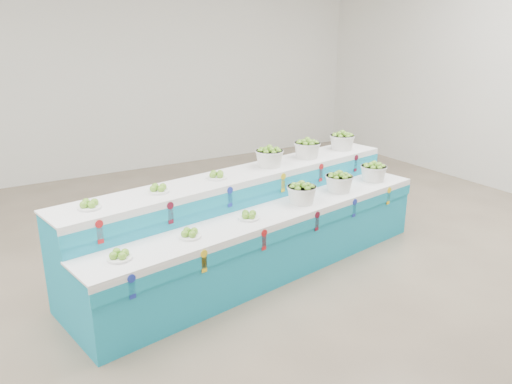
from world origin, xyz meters
TOP-DOWN VIEW (x-y plane):
  - ground at (0.00, 0.00)m, footprint 10.00×10.00m
  - back_wall at (0.00, 5.00)m, footprint 10.00×0.00m
  - display_stand at (0.18, 0.44)m, footprint 4.33×1.78m
  - plate_lower_left at (-1.46, -0.10)m, footprint 0.24×0.24m
  - plate_lower_mid at (-0.77, 0.01)m, footprint 0.24×0.24m
  - plate_lower_right at (-0.09, 0.13)m, footprint 0.24×0.24m
  - basket_lower_left at (0.65, 0.26)m, footprint 0.37×0.37m
  - basket_lower_mid at (1.25, 0.36)m, footprint 0.37×0.37m
  - basket_lower_right at (1.89, 0.47)m, footprint 0.37×0.37m
  - plate_upper_left at (-1.54, 0.41)m, footprint 0.24×0.24m
  - plate_upper_mid at (-0.86, 0.53)m, footprint 0.24×0.24m
  - plate_upper_right at (-0.17, 0.65)m, footprint 0.24×0.24m
  - basket_upper_left at (0.56, 0.77)m, footprint 0.37×0.37m
  - basket_upper_mid at (1.16, 0.88)m, footprint 0.37×0.37m
  - basket_upper_right at (1.80, 0.99)m, footprint 0.37×0.37m

SIDE VIEW (x-z plane):
  - ground at x=0.00m, z-range 0.00..0.00m
  - display_stand at x=0.18m, z-range 0.00..1.02m
  - plate_lower_left at x=-1.46m, z-range 0.72..0.81m
  - plate_lower_mid at x=-0.77m, z-range 0.72..0.81m
  - plate_lower_right at x=-0.09m, z-range 0.72..0.81m
  - basket_lower_left at x=0.65m, z-range 0.72..0.95m
  - basket_lower_mid at x=1.25m, z-range 0.72..0.95m
  - basket_lower_right at x=1.89m, z-range 0.72..0.95m
  - plate_upper_left at x=-1.54m, z-range 1.02..1.11m
  - plate_upper_mid at x=-0.86m, z-range 1.02..1.11m
  - plate_upper_right at x=-0.17m, z-range 1.02..1.11m
  - basket_upper_left at x=0.56m, z-range 1.02..1.25m
  - basket_upper_mid at x=1.16m, z-range 1.02..1.25m
  - basket_upper_right at x=1.80m, z-range 1.02..1.25m
  - back_wall at x=0.00m, z-range -3.00..7.00m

